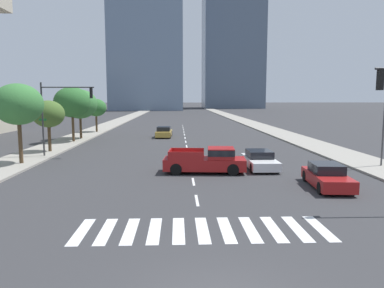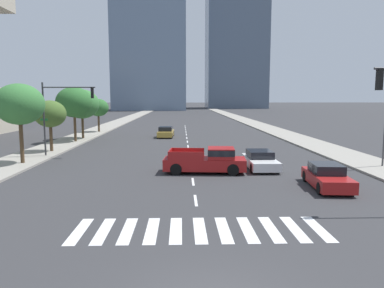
# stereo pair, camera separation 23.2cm
# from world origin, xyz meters

# --- Properties ---
(sidewalk_east) EXTENTS (4.00, 260.00, 0.15)m
(sidewalk_east) POSITION_xyz_m (13.27, 30.00, 0.07)
(sidewalk_east) COLOR gray
(sidewalk_east) RESTS_ON ground
(sidewalk_west) EXTENTS (4.00, 260.00, 0.15)m
(sidewalk_west) POSITION_xyz_m (-13.27, 30.00, 0.07)
(sidewalk_west) COLOR gray
(sidewalk_west) RESTS_ON ground
(crosswalk_near) EXTENTS (9.45, 2.78, 0.01)m
(crosswalk_near) POSITION_xyz_m (0.00, 5.15, 0.00)
(crosswalk_near) COLOR silver
(crosswalk_near) RESTS_ON ground
(lane_divider_center) EXTENTS (0.14, 50.00, 0.01)m
(lane_divider_center) POSITION_xyz_m (0.00, 33.15, 0.00)
(lane_divider_center) COLOR silver
(lane_divider_center) RESTS_ON ground
(pickup_truck) EXTENTS (5.51, 2.42, 1.67)m
(pickup_truck) POSITION_xyz_m (1.13, 15.77, 0.81)
(pickup_truck) COLOR maroon
(pickup_truck) RESTS_ON ground
(sedan_red_0) EXTENTS (2.13, 4.49, 1.31)m
(sedan_red_0) POSITION_xyz_m (7.34, 11.49, 0.60)
(sedan_red_0) COLOR maroon
(sedan_red_0) RESTS_ON ground
(sedan_white_1) EXTENTS (1.94, 4.68, 1.24)m
(sedan_white_1) POSITION_xyz_m (4.87, 17.20, 0.57)
(sedan_white_1) COLOR silver
(sedan_white_1) RESTS_ON ground
(sedan_gold_2) EXTENTS (2.03, 4.43, 1.34)m
(sedan_gold_2) POSITION_xyz_m (-2.65, 38.04, 0.61)
(sedan_gold_2) COLOR #B28E38
(sedan_gold_2) RESTS_ON ground
(traffic_signal_far) EXTENTS (4.60, 0.28, 6.05)m
(traffic_signal_far) POSITION_xyz_m (-10.50, 22.63, 4.29)
(traffic_signal_far) COLOR #333335
(traffic_signal_far) RESTS_ON sidewalk_west
(street_tree_nearest) EXTENTS (3.53, 3.53, 5.83)m
(street_tree_nearest) POSITION_xyz_m (-12.47, 19.06, 4.46)
(street_tree_nearest) COLOR #4C3823
(street_tree_nearest) RESTS_ON sidewalk_west
(street_tree_second) EXTENTS (2.84, 2.84, 4.57)m
(street_tree_second) POSITION_xyz_m (-12.47, 25.19, 3.49)
(street_tree_second) COLOR #4C3823
(street_tree_second) RESTS_ON sidewalk_west
(street_tree_third) EXTENTS (3.93, 3.93, 6.00)m
(street_tree_third) POSITION_xyz_m (-12.47, 32.77, 4.47)
(street_tree_third) COLOR #4C3823
(street_tree_third) RESTS_ON sidewalk_west
(street_tree_fourth) EXTENTS (4.06, 4.06, 5.80)m
(street_tree_fourth) POSITION_xyz_m (-12.47, 35.94, 4.21)
(street_tree_fourth) COLOR #4C3823
(street_tree_fourth) RESTS_ON sidewalk_west
(street_tree_fifth) EXTENTS (2.91, 2.91, 4.66)m
(street_tree_fifth) POSITION_xyz_m (-12.47, 44.50, 3.55)
(street_tree_fifth) COLOR #4C3823
(street_tree_fifth) RESTS_ON sidewalk_west
(office_tower_center_skyline) EXTENTS (28.16, 26.57, 75.49)m
(office_tower_center_skyline) POSITION_xyz_m (25.96, 174.43, 37.22)
(office_tower_center_skyline) COLOR slate
(office_tower_center_skyline) RESTS_ON ground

